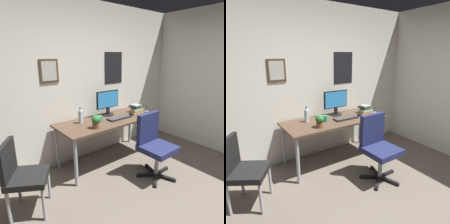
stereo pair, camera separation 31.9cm
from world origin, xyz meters
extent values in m
cube|color=silver|center=(0.00, 2.15, 1.30)|extent=(4.40, 0.08, 2.60)
cube|color=#4C3823|center=(-0.48, 2.11, 1.54)|extent=(0.28, 0.02, 0.34)
cube|color=beige|center=(-0.48, 2.09, 1.54)|extent=(0.22, 0.00, 0.28)
cube|color=black|center=(0.74, 2.11, 1.53)|extent=(0.40, 0.01, 0.56)
cube|color=#4C3828|center=(0.30, 1.71, 0.72)|extent=(1.71, 0.72, 0.03)
cylinder|color=#9EA0A5|center=(-0.49, 1.41, 0.35)|extent=(0.05, 0.05, 0.71)
cylinder|color=#9EA0A5|center=(1.09, 1.41, 0.35)|extent=(0.05, 0.05, 0.71)
cylinder|color=#9EA0A5|center=(-0.49, 2.01, 0.35)|extent=(0.05, 0.05, 0.71)
cylinder|color=#9EA0A5|center=(1.09, 2.01, 0.35)|extent=(0.05, 0.05, 0.71)
cube|color=#1E234C|center=(0.54, 0.86, 0.46)|extent=(0.47, 0.47, 0.08)
cube|color=#1E234C|center=(0.54, 1.06, 0.72)|extent=(0.42, 0.08, 0.45)
cylinder|color=#9EA0A5|center=(0.54, 0.86, 0.21)|extent=(0.06, 0.06, 0.42)
cube|color=black|center=(0.68, 0.86, 0.04)|extent=(0.28, 0.05, 0.03)
cylinder|color=black|center=(0.82, 0.87, 0.02)|extent=(0.04, 0.04, 0.04)
cube|color=black|center=(0.58, 0.99, 0.04)|extent=(0.12, 0.28, 0.03)
cylinder|color=black|center=(0.62, 1.13, 0.02)|extent=(0.04, 0.04, 0.04)
cube|color=black|center=(0.43, 0.94, 0.04)|extent=(0.25, 0.19, 0.03)
cylinder|color=black|center=(0.31, 1.02, 0.02)|extent=(0.04, 0.04, 0.04)
cube|color=black|center=(0.43, 0.77, 0.04)|extent=(0.25, 0.20, 0.03)
cylinder|color=black|center=(0.32, 0.69, 0.02)|extent=(0.04, 0.04, 0.04)
cube|color=black|center=(0.59, 0.73, 0.04)|extent=(0.13, 0.28, 0.03)
cylinder|color=black|center=(0.64, 0.59, 0.02)|extent=(0.04, 0.04, 0.04)
cube|color=black|center=(-1.13, 1.35, 0.44)|extent=(0.58, 0.58, 0.07)
cube|color=black|center=(-1.30, 1.44, 0.68)|extent=(0.25, 0.37, 0.40)
cylinder|color=#9EA0A5|center=(-1.07, 1.10, 0.20)|extent=(0.05, 0.05, 0.41)
cylinder|color=#9EA0A5|center=(-0.89, 1.41, 0.20)|extent=(0.05, 0.05, 0.41)
cylinder|color=#9EA0A5|center=(-1.38, 1.28, 0.20)|extent=(0.05, 0.05, 0.41)
cylinder|color=#9EA0A5|center=(-1.20, 1.59, 0.20)|extent=(0.05, 0.05, 0.41)
cylinder|color=black|center=(0.45, 1.91, 0.74)|extent=(0.20, 0.20, 0.01)
cube|color=black|center=(0.45, 1.91, 0.81)|extent=(0.05, 0.04, 0.12)
cube|color=black|center=(0.45, 1.92, 1.02)|extent=(0.46, 0.02, 0.30)
cube|color=#338CD8|center=(0.45, 1.90, 1.02)|extent=(0.43, 0.00, 0.27)
cube|color=black|center=(0.47, 1.63, 0.75)|extent=(0.43, 0.15, 0.02)
cube|color=#38383A|center=(0.47, 1.63, 0.76)|extent=(0.41, 0.13, 0.00)
ellipsoid|color=black|center=(0.77, 1.64, 0.75)|extent=(0.06, 0.11, 0.04)
cylinder|color=silver|center=(-0.15, 1.84, 0.84)|extent=(0.07, 0.07, 0.20)
cylinder|color=silver|center=(-0.15, 1.84, 0.96)|extent=(0.03, 0.03, 0.04)
cylinder|color=#2659B2|center=(-0.15, 1.84, 0.98)|extent=(0.03, 0.03, 0.01)
cylinder|color=#2D8C59|center=(0.12, 1.70, 0.78)|extent=(0.09, 0.09, 0.10)
torus|color=#2D8C59|center=(0.17, 1.70, 0.79)|extent=(0.05, 0.01, 0.05)
cylinder|color=brown|center=(-0.09, 1.50, 0.77)|extent=(0.11, 0.11, 0.07)
sphere|color=#2D6B33|center=(-0.09, 1.50, 0.87)|extent=(0.13, 0.13, 0.13)
ellipsoid|color=#287A38|center=(-0.12, 1.53, 0.87)|extent=(0.07, 0.08, 0.02)
ellipsoid|color=#287A38|center=(-0.06, 1.53, 0.88)|extent=(0.07, 0.08, 0.02)
ellipsoid|color=#287A38|center=(-0.11, 1.47, 0.89)|extent=(0.08, 0.07, 0.02)
cylinder|color=#9EA0A5|center=(0.91, 1.43, 0.78)|extent=(0.07, 0.07, 0.09)
cylinder|color=#263FBF|center=(0.91, 1.42, 0.86)|extent=(0.01, 0.01, 0.13)
cylinder|color=red|center=(0.92, 1.42, 0.86)|extent=(0.01, 0.01, 0.13)
cylinder|color=black|center=(0.92, 1.43, 0.86)|extent=(0.01, 0.01, 0.13)
cylinder|color=#9EA0A5|center=(0.92, 1.43, 0.87)|extent=(0.01, 0.03, 0.14)
cylinder|color=#9EA0A5|center=(0.91, 1.43, 0.87)|extent=(0.01, 0.02, 0.14)
cube|color=gold|center=(0.98, 1.74, 0.75)|extent=(0.22, 0.14, 0.03)
cube|color=silver|center=(1.00, 1.73, 0.78)|extent=(0.22, 0.13, 0.03)
cube|color=#33723F|center=(1.00, 1.74, 0.82)|extent=(0.16, 0.14, 0.03)
cube|color=black|center=(0.97, 1.76, 0.84)|extent=(0.21, 0.14, 0.02)
cube|color=gray|center=(0.98, 1.74, 0.86)|extent=(0.15, 0.15, 0.02)
camera|label=1|loc=(-1.64, -0.77, 1.77)|focal=32.06mm
camera|label=2|loc=(-1.38, -0.96, 1.77)|focal=32.06mm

